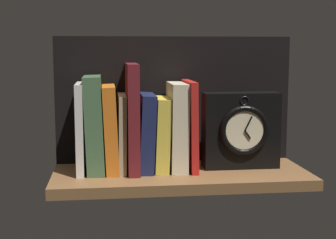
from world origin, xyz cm
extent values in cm
cube|color=brown|center=(0.00, 0.00, -1.25)|extent=(61.11, 24.88, 2.50)
cube|color=black|center=(0.00, 11.84, 16.23)|extent=(61.11, 1.20, 32.46)
cube|color=silver|center=(-23.77, 2.88, 10.63)|extent=(1.84, 14.21, 21.26)
cube|color=#476B44|center=(-20.54, 2.88, 11.45)|extent=(4.81, 13.81, 23.01)
cube|color=orange|center=(-16.67, 2.88, 10.31)|extent=(3.79, 13.95, 20.71)
cube|color=tan|center=(-13.96, 2.88, 9.21)|extent=(2.08, 13.81, 18.45)
cube|color=maroon|center=(-11.42, 2.88, 12.91)|extent=(2.82, 16.72, 25.83)
cube|color=#192147|center=(-8.09, 2.88, 9.25)|extent=(4.26, 13.82, 18.65)
cube|color=gold|center=(-4.47, 2.88, 8.79)|extent=(3.99, 12.76, 17.71)
cube|color=beige|center=(-0.53, 2.88, 10.56)|extent=(4.28, 13.84, 21.17)
cube|color=red|center=(2.62, 2.88, 10.81)|extent=(2.08, 15.37, 21.65)
cube|color=black|center=(15.31, 2.43, 9.34)|extent=(18.68, 6.01, 18.68)
torus|color=black|center=(15.31, -0.97, 9.85)|extent=(12.12, 1.49, 12.12)
cylinder|color=beige|center=(15.31, -0.97, 9.85)|extent=(9.78, 0.60, 9.78)
cube|color=black|center=(16.01, -1.47, 8.88)|extent=(1.63, 0.30, 2.12)
cube|color=black|center=(16.15, -1.47, 11.57)|extent=(1.94, 0.30, 3.57)
torus|color=black|center=(15.31, -0.57, 16.91)|extent=(2.44, 0.44, 2.44)
camera|label=1|loc=(-17.45, -115.73, 28.92)|focal=53.12mm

